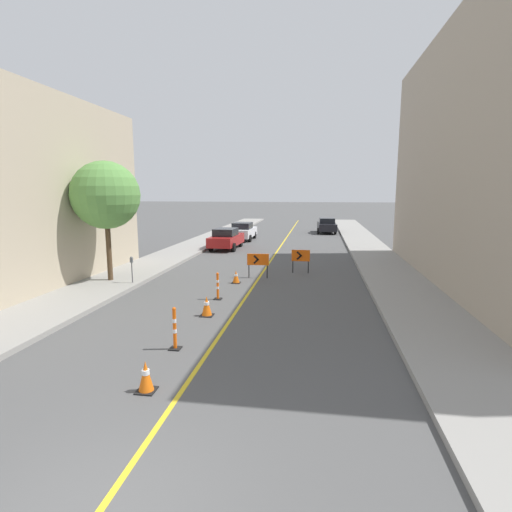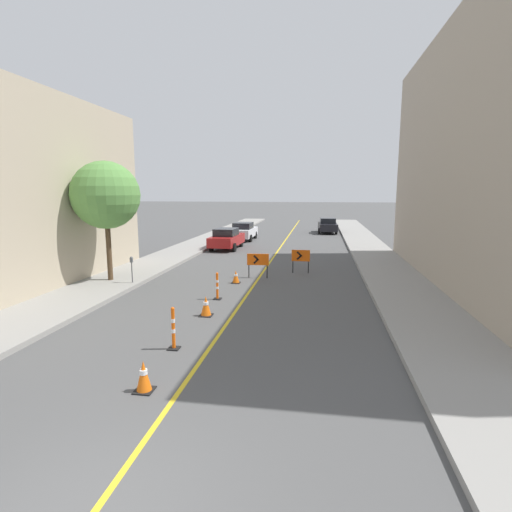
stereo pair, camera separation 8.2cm
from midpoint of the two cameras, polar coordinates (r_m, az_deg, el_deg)
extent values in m
cube|color=gold|center=(32.58, 3.55, 1.54)|extent=(0.12, 55.56, 0.01)
cube|color=gray|center=(33.85, -7.88, 1.91)|extent=(3.03, 55.56, 0.18)
cube|color=gray|center=(32.65, 15.41, 1.39)|extent=(3.03, 55.56, 0.18)
cube|color=black|center=(9.72, -15.63, -18.02)|extent=(0.42, 0.42, 0.03)
cone|color=orange|center=(9.56, -15.72, -16.12)|extent=(0.34, 0.34, 0.68)
cylinder|color=white|center=(9.53, -15.75, -15.67)|extent=(0.18, 0.18, 0.11)
cube|color=black|center=(14.53, -7.20, -8.40)|extent=(0.46, 0.46, 0.03)
cone|color=orange|center=(14.42, -7.23, -7.04)|extent=(0.37, 0.37, 0.69)
cylinder|color=white|center=(14.40, -7.23, -6.73)|extent=(0.19, 0.19, 0.11)
cube|color=black|center=(19.36, -2.99, -3.83)|extent=(0.41, 0.41, 0.03)
cone|color=orange|center=(19.29, -3.00, -2.93)|extent=(0.33, 0.33, 0.59)
cylinder|color=white|center=(19.27, -3.00, -2.73)|extent=(0.17, 0.17, 0.09)
cube|color=black|center=(11.80, -11.65, -12.80)|extent=(0.32, 0.32, 0.04)
cylinder|color=#EF560C|center=(11.59, -11.75, -10.18)|extent=(0.10, 0.10, 1.11)
cylinder|color=white|center=(11.61, -11.74, -10.44)|extent=(0.11, 0.11, 0.11)
cylinder|color=white|center=(11.52, -11.79, -9.04)|extent=(0.11, 0.11, 0.11)
sphere|color=#EF560C|center=(11.41, -11.84, -7.42)|extent=(0.11, 0.11, 0.11)
cube|color=black|center=(16.59, -5.61, -6.11)|extent=(0.31, 0.31, 0.04)
cylinder|color=#EF560C|center=(16.45, -5.63, -4.36)|extent=(0.10, 0.10, 1.01)
cylinder|color=white|center=(16.47, -5.63, -4.53)|extent=(0.11, 0.11, 0.10)
cylinder|color=white|center=(16.40, -5.65, -3.60)|extent=(0.11, 0.11, 0.10)
sphere|color=#EF560C|center=(16.34, -5.66, -2.54)|extent=(0.11, 0.11, 0.11)
cube|color=#EF560C|center=(20.29, 0.17, -0.50)|extent=(1.11, 0.15, 0.58)
cube|color=black|center=(20.25, -0.08, -0.28)|extent=(0.29, 0.04, 0.29)
cube|color=black|center=(20.28, -0.08, -0.74)|extent=(0.29, 0.04, 0.29)
cylinder|color=black|center=(20.48, -1.13, -2.18)|extent=(0.06, 0.06, 0.66)
cylinder|color=black|center=(20.35, 1.49, -2.26)|extent=(0.06, 0.06, 0.66)
cube|color=#EF560C|center=(21.64, 6.30, 0.06)|extent=(0.98, 0.07, 0.61)
cube|color=black|center=(21.59, 6.11, 0.28)|extent=(0.30, 0.02, 0.30)
cube|color=black|center=(21.62, 6.10, -0.17)|extent=(0.30, 0.02, 0.30)
cylinder|color=black|center=(21.77, 5.18, -1.54)|extent=(0.06, 0.06, 0.65)
cylinder|color=black|center=(21.74, 7.37, -1.60)|extent=(0.06, 0.06, 0.65)
cube|color=maroon|center=(30.53, -4.34, 2.29)|extent=(2.02, 4.39, 0.72)
cube|color=black|center=(30.25, -4.45, 3.43)|extent=(1.63, 2.01, 0.55)
cylinder|color=black|center=(32.07, -5.28, 1.96)|extent=(0.25, 0.65, 0.64)
cylinder|color=black|center=(31.69, -2.28, 1.91)|extent=(0.25, 0.65, 0.64)
cylinder|color=black|center=(29.51, -6.54, 1.30)|extent=(0.25, 0.65, 0.64)
cylinder|color=black|center=(29.11, -3.29, 1.23)|extent=(0.25, 0.65, 0.64)
cube|color=silver|center=(36.00, -1.94, 3.38)|extent=(1.94, 4.36, 0.72)
cube|color=black|center=(35.73, -2.01, 4.36)|extent=(1.59, 1.98, 0.55)
cylinder|color=black|center=(37.51, -2.85, 3.06)|extent=(0.24, 0.65, 0.64)
cylinder|color=black|center=(37.20, -0.26, 3.02)|extent=(0.24, 0.65, 0.64)
cylinder|color=black|center=(34.92, -3.73, 2.59)|extent=(0.24, 0.65, 0.64)
cylinder|color=black|center=(34.59, -0.96, 2.54)|extent=(0.24, 0.65, 0.64)
cube|color=black|center=(42.61, 10.00, 4.18)|extent=(2.02, 4.39, 0.72)
cube|color=black|center=(42.34, 10.03, 5.01)|extent=(1.63, 2.01, 0.55)
cylinder|color=black|center=(43.96, 8.84, 3.89)|extent=(0.25, 0.65, 0.64)
cylinder|color=black|center=(43.99, 11.07, 3.83)|extent=(0.25, 0.65, 0.64)
cylinder|color=black|center=(41.30, 8.84, 3.55)|extent=(0.25, 0.65, 0.64)
cylinder|color=black|center=(41.34, 11.21, 3.48)|extent=(0.25, 0.65, 0.64)
cylinder|color=#4C4C51|center=(19.43, -17.40, -2.27)|extent=(0.05, 0.05, 0.96)
cube|color=#565B60|center=(19.32, -17.48, -0.56)|extent=(0.12, 0.10, 0.22)
sphere|color=#565B60|center=(19.30, -17.50, -0.24)|extent=(0.11, 0.11, 0.11)
cylinder|color=#4C3823|center=(20.23, -20.38, 0.74)|extent=(0.24, 0.24, 2.85)
sphere|color=#568E42|center=(20.04, -20.80, 8.13)|extent=(3.15, 3.15, 3.15)
camera|label=1|loc=(0.04, -90.11, -0.02)|focal=28.00mm
camera|label=2|loc=(0.04, 89.89, 0.02)|focal=28.00mm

